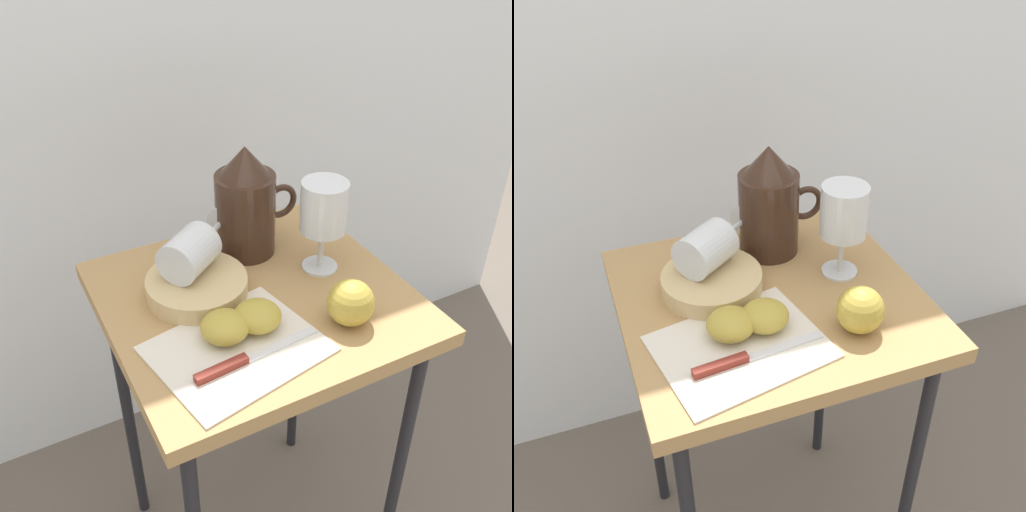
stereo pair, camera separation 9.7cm
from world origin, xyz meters
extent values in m
cube|color=white|center=(0.00, 0.51, 1.09)|extent=(2.40, 0.03, 2.17)
cube|color=#AD8451|center=(0.00, 0.00, 0.71)|extent=(0.50, 0.47, 0.03)
cylinder|color=black|center=(0.21, -0.19, 0.35)|extent=(0.02, 0.02, 0.69)
cylinder|color=black|center=(-0.21, 0.19, 0.35)|extent=(0.02, 0.02, 0.69)
cylinder|color=black|center=(0.21, 0.19, 0.35)|extent=(0.02, 0.02, 0.69)
cube|color=silver|center=(-0.09, -0.11, 0.72)|extent=(0.28, 0.24, 0.00)
cylinder|color=tan|center=(-0.09, 0.05, 0.74)|extent=(0.17, 0.17, 0.03)
cylinder|color=#382319|center=(0.05, 0.13, 0.80)|extent=(0.11, 0.11, 0.15)
cylinder|color=#D1661E|center=(0.05, 0.13, 0.77)|extent=(0.10, 0.10, 0.08)
cone|color=#382319|center=(0.05, 0.13, 0.90)|extent=(0.09, 0.09, 0.06)
torus|color=#382319|center=(0.12, 0.13, 0.81)|extent=(0.07, 0.01, 0.07)
cylinder|color=silver|center=(0.14, 0.02, 0.72)|extent=(0.06, 0.06, 0.00)
cylinder|color=silver|center=(0.14, 0.02, 0.76)|extent=(0.01, 0.01, 0.07)
cylinder|color=silver|center=(0.14, 0.02, 0.85)|extent=(0.08, 0.08, 0.09)
cylinder|color=#D1661E|center=(0.14, 0.02, 0.83)|extent=(0.07, 0.07, 0.05)
cylinder|color=silver|center=(-0.09, 0.07, 0.79)|extent=(0.12, 0.11, 0.08)
cylinder|color=silver|center=(-0.03, 0.11, 0.79)|extent=(0.05, 0.04, 0.01)
cylinder|color=silver|center=(0.00, 0.13, 0.79)|extent=(0.04, 0.05, 0.06)
ellipsoid|color=#B29938|center=(-0.09, -0.08, 0.75)|extent=(0.08, 0.08, 0.04)
ellipsoid|color=#B29938|center=(-0.04, -0.08, 0.75)|extent=(0.08, 0.08, 0.04)
sphere|color=#B29938|center=(0.10, -0.13, 0.76)|extent=(0.08, 0.08, 0.08)
cube|color=silver|center=(-0.03, -0.13, 0.73)|extent=(0.13, 0.03, 0.00)
cube|color=maroon|center=(-0.13, -0.14, 0.73)|extent=(0.09, 0.02, 0.01)
camera|label=1|loc=(-0.37, -0.71, 1.35)|focal=42.18mm
camera|label=2|loc=(-0.28, -0.75, 1.35)|focal=42.18mm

